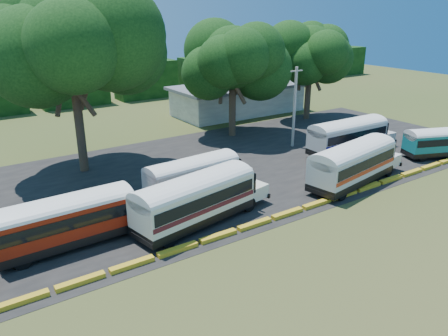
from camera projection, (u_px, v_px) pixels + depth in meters
ground at (280, 226)px, 30.15m from camera, size 160.00×160.00×0.00m
asphalt_strip at (202, 172)px, 40.01m from camera, size 64.00×24.00×0.02m
curb at (271, 219)px, 30.88m from camera, size 53.70×0.45×0.30m
terminal_building at (238, 99)px, 62.25m from camera, size 19.00×9.00×4.00m
treeline_backdrop at (74, 86)px, 66.46m from camera, size 130.00×4.00×6.00m
bus_red at (70, 217)px, 27.12m from camera, size 10.31×2.80×3.37m
bus_cream_west at (197, 197)px, 29.81m from camera, size 11.34×4.65×3.63m
bus_cream_east at (194, 174)px, 34.76m from camera, size 9.62×2.99×3.11m
bus_white_red at (354, 161)px, 36.58m from camera, size 11.53×4.59×3.69m
bus_white_blue at (349, 134)px, 44.70m from camera, size 10.97×2.89×3.59m
bus_teal at (444, 140)px, 43.72m from camera, size 9.22×5.39×2.97m
tree_west at (69, 38)px, 36.53m from camera, size 12.33×12.33×16.39m
tree_center at (233, 58)px, 48.66m from camera, size 9.54×9.54×12.46m
tree_east at (311, 51)px, 56.57m from camera, size 8.76×8.76×12.20m
utility_pole at (294, 107)px, 46.15m from camera, size 1.60×0.30×8.53m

